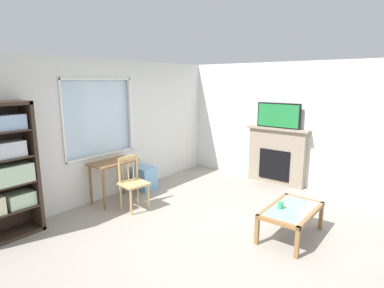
{
  "coord_description": "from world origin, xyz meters",
  "views": [
    {
      "loc": [
        -3.49,
        -2.24,
        2.15
      ],
      "look_at": [
        0.33,
        0.78,
        1.14
      ],
      "focal_mm": 28.88,
      "sensor_mm": 36.0,
      "label": 1
    }
  ],
  "objects_px": {
    "desk_under_window": "(114,169)",
    "coffee_table": "(291,212)",
    "wooden_chair": "(133,183)",
    "fireplace": "(276,156)",
    "sippy_cup": "(281,205)",
    "tv": "(278,116)",
    "plastic_drawer_unit": "(144,178)"
  },
  "relations": [
    {
      "from": "desk_under_window",
      "to": "sippy_cup",
      "type": "bearing_deg",
      "value": -77.61
    },
    {
      "from": "desk_under_window",
      "to": "plastic_drawer_unit",
      "type": "xyz_separation_m",
      "value": [
        0.77,
        0.05,
        -0.38
      ]
    },
    {
      "from": "wooden_chair",
      "to": "tv",
      "type": "bearing_deg",
      "value": -25.85
    },
    {
      "from": "desk_under_window",
      "to": "sippy_cup",
      "type": "distance_m",
      "value": 2.91
    },
    {
      "from": "fireplace",
      "to": "sippy_cup",
      "type": "bearing_deg",
      "value": -155.13
    },
    {
      "from": "desk_under_window",
      "to": "tv",
      "type": "bearing_deg",
      "value": -33.97
    },
    {
      "from": "coffee_table",
      "to": "sippy_cup",
      "type": "xyz_separation_m",
      "value": [
        -0.09,
        0.12,
        0.1
      ]
    },
    {
      "from": "coffee_table",
      "to": "sippy_cup",
      "type": "height_order",
      "value": "sippy_cup"
    },
    {
      "from": "desk_under_window",
      "to": "sippy_cup",
      "type": "relative_size",
      "value": 9.05
    },
    {
      "from": "wooden_chair",
      "to": "coffee_table",
      "type": "bearing_deg",
      "value": -73.49
    },
    {
      "from": "desk_under_window",
      "to": "plastic_drawer_unit",
      "type": "distance_m",
      "value": 0.86
    },
    {
      "from": "plastic_drawer_unit",
      "to": "tv",
      "type": "bearing_deg",
      "value": -43.87
    },
    {
      "from": "wooden_chair",
      "to": "sippy_cup",
      "type": "bearing_deg",
      "value": -74.74
    },
    {
      "from": "sippy_cup",
      "to": "fireplace",
      "type": "bearing_deg",
      "value": 24.87
    },
    {
      "from": "desk_under_window",
      "to": "fireplace",
      "type": "xyz_separation_m",
      "value": [
        2.76,
        -1.85,
        -0.02
      ]
    },
    {
      "from": "desk_under_window",
      "to": "tv",
      "type": "xyz_separation_m",
      "value": [
        2.75,
        -1.85,
        0.83
      ]
    },
    {
      "from": "tv",
      "to": "coffee_table",
      "type": "relative_size",
      "value": 0.88
    },
    {
      "from": "wooden_chair",
      "to": "tv",
      "type": "xyz_separation_m",
      "value": [
        2.76,
        -1.34,
        0.98
      ]
    },
    {
      "from": "desk_under_window",
      "to": "sippy_cup",
      "type": "xyz_separation_m",
      "value": [
        0.62,
        -2.84,
        -0.15
      ]
    },
    {
      "from": "tv",
      "to": "sippy_cup",
      "type": "bearing_deg",
      "value": -154.94
    },
    {
      "from": "plastic_drawer_unit",
      "to": "coffee_table",
      "type": "distance_m",
      "value": 3.02
    },
    {
      "from": "plastic_drawer_unit",
      "to": "tv",
      "type": "height_order",
      "value": "tv"
    },
    {
      "from": "coffee_table",
      "to": "sippy_cup",
      "type": "distance_m",
      "value": 0.19
    },
    {
      "from": "fireplace",
      "to": "wooden_chair",
      "type": "bearing_deg",
      "value": 154.29
    },
    {
      "from": "wooden_chair",
      "to": "plastic_drawer_unit",
      "type": "distance_m",
      "value": 0.99
    },
    {
      "from": "desk_under_window",
      "to": "wooden_chair",
      "type": "relative_size",
      "value": 0.91
    },
    {
      "from": "fireplace",
      "to": "tv",
      "type": "xyz_separation_m",
      "value": [
        -0.02,
        0.0,
        0.85
      ]
    },
    {
      "from": "sippy_cup",
      "to": "plastic_drawer_unit",
      "type": "bearing_deg",
      "value": 87.13
    },
    {
      "from": "desk_under_window",
      "to": "coffee_table",
      "type": "xyz_separation_m",
      "value": [
        0.72,
        -2.97,
        -0.26
      ]
    },
    {
      "from": "coffee_table",
      "to": "tv",
      "type": "bearing_deg",
      "value": 28.8
    },
    {
      "from": "plastic_drawer_unit",
      "to": "sippy_cup",
      "type": "xyz_separation_m",
      "value": [
        -0.15,
        -2.89,
        0.23
      ]
    },
    {
      "from": "wooden_chair",
      "to": "fireplace",
      "type": "distance_m",
      "value": 3.08
    }
  ]
}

